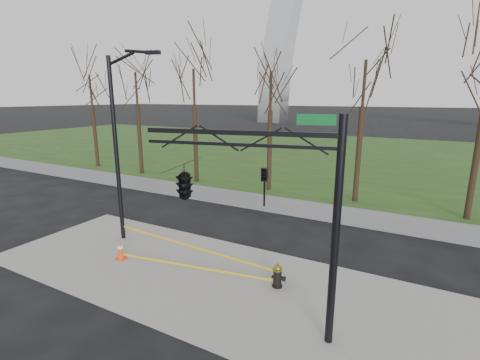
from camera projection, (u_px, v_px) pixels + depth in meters
The scene contains 10 objects.
ground at pixel (217, 282), 12.20m from camera, with size 500.00×500.00×0.00m, color black.
sidewalk at pixel (217, 281), 12.18m from camera, with size 18.00×6.00×0.10m, color gray.
grass_strip at pixel (363, 156), 37.83m from camera, with size 120.00×40.00×0.06m, color #203F17.
guardrail at pixel (294, 208), 18.93m from camera, with size 60.00×0.30×0.90m, color #59595B.
tree_row at pixel (268, 123), 22.94m from camera, with size 39.17×4.00×9.36m.
fire_hydrant at pixel (278, 276), 11.60m from camera, with size 0.52×0.35×0.85m.
traffic_cone at pixel (120, 251), 13.63m from camera, with size 0.46×0.46×0.71m.
street_light at pixel (120, 137), 14.65m from camera, with size 2.35×0.75×8.21m.
traffic_signal_mast at pixel (211, 183), 9.08m from camera, with size 5.01×2.54×6.00m.
caution_tape at pixel (190, 255), 13.18m from camera, with size 7.80×1.59×0.44m.
Camera 1 is at (5.98, -9.29, 6.35)m, focal length 25.84 mm.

